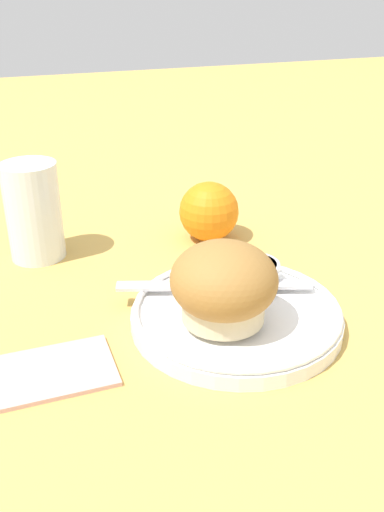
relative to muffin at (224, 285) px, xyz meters
name	(u,v)px	position (x,y,z in m)	size (l,w,h in m)	color
ground_plane	(231,317)	(0.02, 0.03, -0.05)	(3.00, 3.00, 0.00)	tan
plate	(237,314)	(0.02, 0.02, -0.04)	(0.20, 0.20, 0.02)	white
muffin	(224,285)	(0.00, 0.00, 0.00)	(0.09, 0.09, 0.07)	beige
cream_ramekin	(254,270)	(0.06, 0.06, -0.02)	(0.05, 0.05, 0.02)	silver
berry_pair	(206,282)	(0.00, 0.05, -0.02)	(0.03, 0.02, 0.02)	#4C194C
butter_knife	(214,285)	(0.01, 0.05, -0.03)	(0.19, 0.07, 0.00)	silver
orange_fruit	(209,211)	(0.07, 0.20, -0.02)	(0.07, 0.07, 0.07)	orange
juice_glass	(34,211)	(-0.14, 0.22, 0.00)	(0.06, 0.06, 0.11)	silver
folded_napkin	(35,373)	(-0.17, 0.00, -0.05)	(0.13, 0.07, 0.01)	#D19E93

